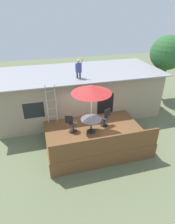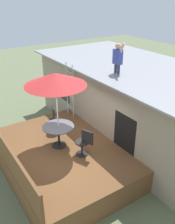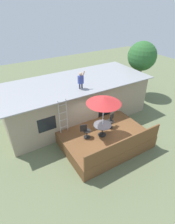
# 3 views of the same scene
# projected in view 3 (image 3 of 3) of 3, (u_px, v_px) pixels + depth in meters

# --- Properties ---
(ground_plane) EXTENTS (40.00, 40.00, 0.00)m
(ground_plane) POSITION_uv_depth(u_px,v_px,m) (103.00, 143.00, 11.51)
(ground_plane) COLOR #66704C
(house) EXTENTS (10.50, 4.50, 2.89)m
(house) POSITION_uv_depth(u_px,v_px,m) (76.00, 100.00, 13.36)
(house) COLOR gray
(house) RESTS_ON ground
(deck) EXTENTS (5.03, 3.78, 0.80)m
(deck) POSITION_uv_depth(u_px,v_px,m) (104.00, 138.00, 11.30)
(deck) COLOR brown
(deck) RESTS_ON ground
(deck_railing) EXTENTS (4.93, 0.08, 0.90)m
(deck_railing) POSITION_uv_depth(u_px,v_px,m) (125.00, 145.00, 9.51)
(deck_railing) COLOR brown
(deck_railing) RESTS_ON deck
(patio_table) EXTENTS (1.04, 1.04, 0.74)m
(patio_table) POSITION_uv_depth(u_px,v_px,m) (102.00, 127.00, 10.64)
(patio_table) COLOR black
(patio_table) RESTS_ON deck
(patio_umbrella) EXTENTS (1.90, 1.90, 2.54)m
(patio_umbrella) POSITION_uv_depth(u_px,v_px,m) (104.00, 100.00, 9.71)
(patio_umbrella) COLOR silver
(patio_umbrella) RESTS_ON deck
(step_ladder) EXTENTS (0.52, 0.04, 2.20)m
(step_ladder) POSITION_uv_depth(u_px,v_px,m) (63.00, 116.00, 10.66)
(step_ladder) COLOR silver
(step_ladder) RESTS_ON deck
(person_figure) EXTENTS (0.47, 0.20, 1.11)m
(person_figure) POSITION_uv_depth(u_px,v_px,m) (81.00, 79.00, 11.26)
(person_figure) COLOR #33384C
(person_figure) RESTS_ON house
(patio_chair_left) EXTENTS (0.61, 0.44, 0.92)m
(patio_chair_left) POSITION_uv_depth(u_px,v_px,m) (86.00, 131.00, 10.52)
(patio_chair_left) COLOR black
(patio_chair_left) RESTS_ON deck
(patio_chair_right) EXTENTS (0.59, 0.44, 0.92)m
(patio_chair_right) POSITION_uv_depth(u_px,v_px,m) (111.00, 121.00, 11.40)
(patio_chair_right) COLOR black
(patio_chair_right) RESTS_ON deck
(backyard_tree) EXTENTS (2.43, 2.43, 4.80)m
(backyard_tree) POSITION_uv_depth(u_px,v_px,m) (142.00, 57.00, 15.50)
(backyard_tree) COLOR brown
(backyard_tree) RESTS_ON ground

